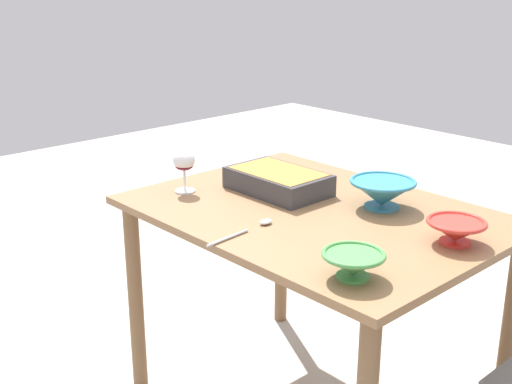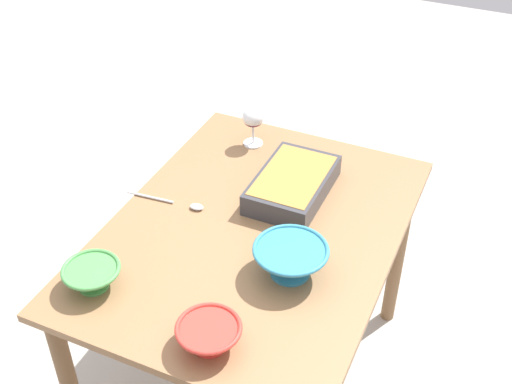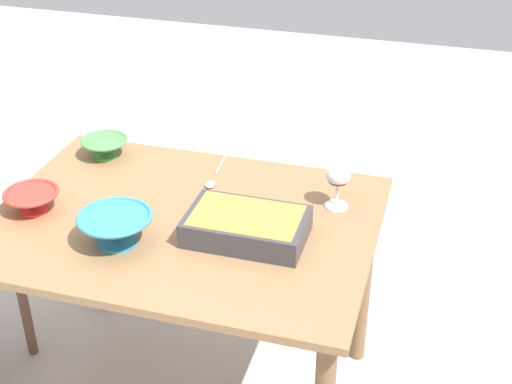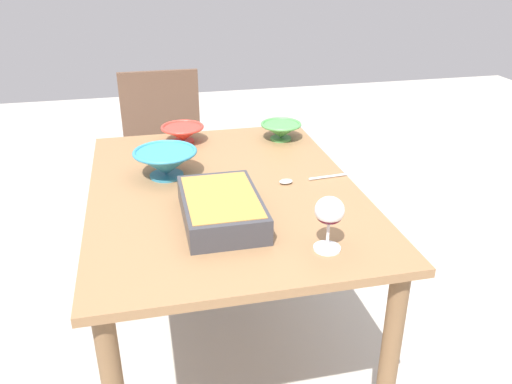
{
  "view_description": "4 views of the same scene",
  "coord_description": "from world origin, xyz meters",
  "px_view_note": "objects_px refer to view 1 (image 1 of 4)",
  "views": [
    {
      "loc": [
        -1.34,
        1.49,
        1.47
      ],
      "look_at": [
        0.21,
        0.06,
        0.76
      ],
      "focal_mm": 46.89,
      "sensor_mm": 36.0,
      "label": 1
    },
    {
      "loc": [
        -1.38,
        -0.63,
        2.03
      ],
      "look_at": [
        0.15,
        0.06,
        0.76
      ],
      "focal_mm": 46.24,
      "sensor_mm": 36.0,
      "label": 2
    },
    {
      "loc": [
        0.71,
        -1.68,
        1.9
      ],
      "look_at": [
        0.2,
        0.1,
        0.81
      ],
      "focal_mm": 50.75,
      "sensor_mm": 36.0,
      "label": 3
    },
    {
      "loc": [
        1.51,
        -0.24,
        1.45
      ],
      "look_at": [
        0.1,
        0.08,
        0.76
      ],
      "focal_mm": 36.89,
      "sensor_mm": 36.0,
      "label": 4
    }
  ],
  "objects_px": {
    "dining_table": "(314,240)",
    "casserole_dish": "(278,180)",
    "mixing_bowl": "(382,192)",
    "serving_bowl": "(353,263)",
    "wine_glass": "(184,163)",
    "serving_spoon": "(253,227)",
    "small_bowl": "(456,230)"
  },
  "relations": [
    {
      "from": "wine_glass",
      "to": "serving_bowl",
      "type": "xyz_separation_m",
      "value": [
        -0.82,
        0.1,
        -0.06
      ]
    },
    {
      "from": "dining_table",
      "to": "casserole_dish",
      "type": "relative_size",
      "value": 3.36
    },
    {
      "from": "wine_glass",
      "to": "casserole_dish",
      "type": "xyz_separation_m",
      "value": [
        -0.21,
        -0.24,
        -0.06
      ]
    },
    {
      "from": "dining_table",
      "to": "serving_spoon",
      "type": "relative_size",
      "value": 4.29
    },
    {
      "from": "wine_glass",
      "to": "dining_table",
      "type": "bearing_deg",
      "value": -155.34
    },
    {
      "from": "mixing_bowl",
      "to": "serving_spoon",
      "type": "distance_m",
      "value": 0.46
    },
    {
      "from": "casserole_dish",
      "to": "mixing_bowl",
      "type": "bearing_deg",
      "value": -159.2
    },
    {
      "from": "dining_table",
      "to": "serving_spoon",
      "type": "distance_m",
      "value": 0.28
    },
    {
      "from": "dining_table",
      "to": "casserole_dish",
      "type": "height_order",
      "value": "casserole_dish"
    },
    {
      "from": "wine_glass",
      "to": "serving_spoon",
      "type": "xyz_separation_m",
      "value": [
        -0.42,
        0.06,
        -0.1
      ]
    },
    {
      "from": "dining_table",
      "to": "casserole_dish",
      "type": "xyz_separation_m",
      "value": [
        0.21,
        -0.04,
        0.15
      ]
    },
    {
      "from": "dining_table",
      "to": "mixing_bowl",
      "type": "distance_m",
      "value": 0.27
    },
    {
      "from": "serving_spoon",
      "to": "dining_table",
      "type": "bearing_deg",
      "value": -91.98
    },
    {
      "from": "mixing_bowl",
      "to": "small_bowl",
      "type": "bearing_deg",
      "value": 164.8
    },
    {
      "from": "casserole_dish",
      "to": "serving_spoon",
      "type": "relative_size",
      "value": 1.28
    },
    {
      "from": "casserole_dish",
      "to": "mixing_bowl",
      "type": "distance_m",
      "value": 0.37
    },
    {
      "from": "serving_spoon",
      "to": "mixing_bowl",
      "type": "bearing_deg",
      "value": -108.02
    },
    {
      "from": "wine_glass",
      "to": "serving_spoon",
      "type": "height_order",
      "value": "wine_glass"
    },
    {
      "from": "mixing_bowl",
      "to": "wine_glass",
      "type": "bearing_deg",
      "value": 33.37
    },
    {
      "from": "small_bowl",
      "to": "serving_spoon",
      "type": "xyz_separation_m",
      "value": [
        0.46,
        0.35,
        -0.03
      ]
    },
    {
      "from": "casserole_dish",
      "to": "wine_glass",
      "type": "bearing_deg",
      "value": 47.77
    },
    {
      "from": "wine_glass",
      "to": "serving_bowl",
      "type": "bearing_deg",
      "value": 172.96
    },
    {
      "from": "small_bowl",
      "to": "dining_table",
      "type": "bearing_deg",
      "value": 10.67
    },
    {
      "from": "casserole_dish",
      "to": "small_bowl",
      "type": "xyz_separation_m",
      "value": [
        -0.66,
        -0.04,
        -0.0
      ]
    },
    {
      "from": "dining_table",
      "to": "small_bowl",
      "type": "height_order",
      "value": "small_bowl"
    },
    {
      "from": "serving_spoon",
      "to": "wine_glass",
      "type": "bearing_deg",
      "value": -8.87
    },
    {
      "from": "dining_table",
      "to": "casserole_dish",
      "type": "bearing_deg",
      "value": -11.17
    },
    {
      "from": "serving_bowl",
      "to": "casserole_dish",
      "type": "bearing_deg",
      "value": -29.07
    },
    {
      "from": "wine_glass",
      "to": "mixing_bowl",
      "type": "xyz_separation_m",
      "value": [
        -0.56,
        -0.37,
        -0.05
      ]
    },
    {
      "from": "mixing_bowl",
      "to": "dining_table",
      "type": "bearing_deg",
      "value": 52.52
    },
    {
      "from": "wine_glass",
      "to": "mixing_bowl",
      "type": "distance_m",
      "value": 0.67
    },
    {
      "from": "wine_glass",
      "to": "small_bowl",
      "type": "relative_size",
      "value": 0.88
    }
  ]
}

